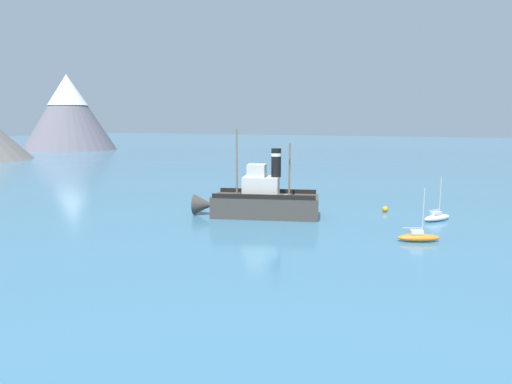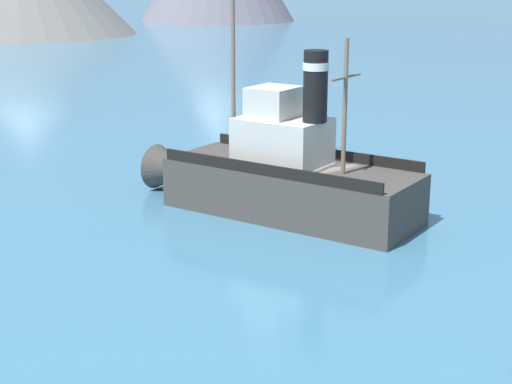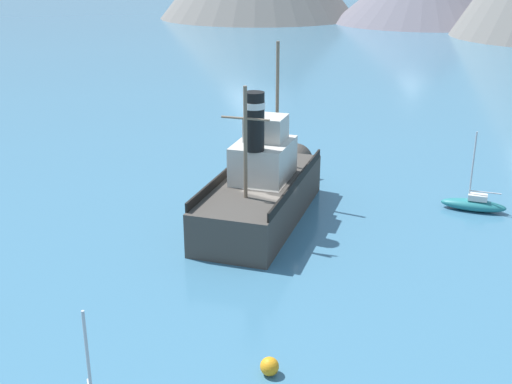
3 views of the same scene
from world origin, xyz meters
TOP-DOWN VIEW (x-y plane):
  - ground_plane at (0.00, 0.00)m, footprint 600.00×600.00m
  - old_tugboat at (-1.43, 1.35)m, footprint 7.93×14.73m
  - sailboat_teal at (8.36, 9.54)m, footprint 3.96×2.12m

SIDE VIEW (x-z plane):
  - ground_plane at x=0.00m, z-range 0.00..0.00m
  - sailboat_teal at x=8.36m, z-range -2.02..2.88m
  - old_tugboat at x=-1.43m, z-range -3.12..6.78m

